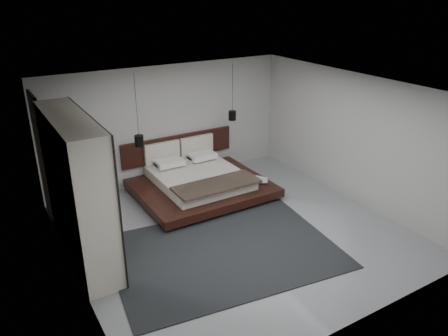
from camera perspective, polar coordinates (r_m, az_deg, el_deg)
floor at (r=8.64m, az=1.40°, el=-8.26°), size 6.00×6.00×0.00m
ceiling at (r=7.59m, az=1.60°, el=10.18°), size 6.00×6.00×0.00m
wall_back at (r=10.52m, az=-7.35°, el=5.70°), size 6.00×0.00×6.00m
wall_front at (r=5.98m, az=17.29°, el=-9.09°), size 6.00×0.00×6.00m
wall_left at (r=7.01m, az=-19.74°, el=-4.48°), size 0.00×6.00×6.00m
wall_right at (r=9.86m, az=16.41°, el=3.77°), size 0.00×6.00×6.00m
lattice_screen at (r=9.30m, az=-22.66°, el=1.12°), size 0.05×0.90×2.60m
bed at (r=10.07m, az=-3.30°, el=-1.67°), size 2.90×2.44×1.10m
book_lower at (r=10.12m, az=4.45°, el=-1.64°), size 0.35×0.38×0.03m
book_upper at (r=10.08m, az=4.46°, el=-1.59°), size 0.35×0.37×0.02m
pendant_left at (r=9.64m, az=-11.03°, el=3.54°), size 0.20×0.20×1.58m
pendant_right at (r=10.57m, az=1.09°, el=6.89°), size 0.18×0.18×1.35m
wardrobe at (r=7.72m, az=-18.56°, el=-2.75°), size 0.62×2.62×2.57m
rug at (r=8.03m, az=0.08°, el=-10.82°), size 4.28×3.30×0.02m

